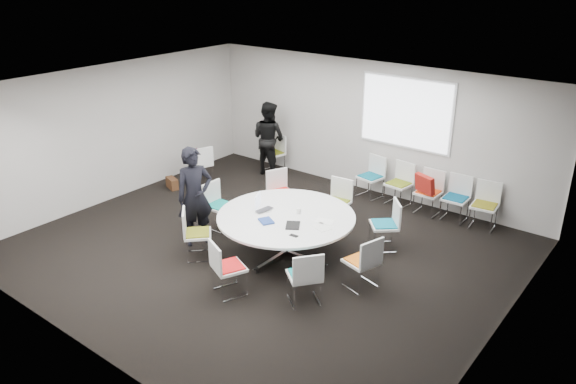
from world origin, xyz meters
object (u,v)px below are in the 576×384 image
Objects in this scene: chair_back_d at (455,207)px; brown_bag at (172,183)px; chair_back_c at (428,200)px; person_back at (269,138)px; chair_person_back at (273,160)px; chair_ring_f at (198,243)px; chair_ring_h at (304,286)px; laptop at (266,211)px; cup at (299,211)px; person_main at (195,196)px; chair_back_a at (370,185)px; chair_ring_a at (361,271)px; chair_ring_c at (336,211)px; chair_ring_d at (281,201)px; chair_ring_b at (384,234)px; chair_back_e at (483,214)px; chair_ring_g at (229,277)px; chair_ring_e at (220,214)px; conference_table at (286,225)px; maroon_bag at (200,156)px; chair_spare_left at (201,171)px; chair_back_b at (398,192)px.

brown_bag is at bearing 20.78° from chair_back_d.
person_back is (-3.94, -0.17, 0.58)m from chair_back_c.
person_back is at bearing 102.23° from chair_person_back.
person_back is at bearing 157.46° from chair_ring_f.
chair_ring_h is at bearing 147.28° from chair_person_back.
laptop is 3.61× the size of cup.
brown_bag is (-5.02, -2.23, -0.16)m from chair_back_c.
person_main is at bearing 121.92° from chair_person_back.
chair_ring_a is at bearing 129.31° from chair_back_a.
chair_ring_c is 1.16m from chair_ring_d.
chair_ring_b is 4.36m from chair_person_back.
chair_back_e is (0.74, 3.20, 0.00)m from chair_ring_a.
brown_bag is (-2.30, 1.43, -0.77)m from person_main.
chair_back_d is at bearing -176.89° from person_back.
chair_ring_c is at bearing 154.43° from person_back.
chair_ring_c is 1.00× the size of chair_ring_h.
chair_person_back is (-4.30, 3.15, 0.00)m from chair_ring_a.
chair_ring_g is 4.58m from chair_back_a.
chair_ring_e is 3.37m from chair_back_a.
conference_table is 1.31× the size of person_main.
person_back is at bearing 133.81° from conference_table.
laptop is (2.38, -2.95, -0.12)m from person_back.
chair_ring_b reaches higher than maroon_bag.
chair_back_c is 3.94m from chair_person_back.
chair_ring_e is 3.09m from person_back.
chair_ring_d is at bearing -76.07° from chair_spare_left.
chair_back_c is at bearing -176.30° from chair_back_b.
chair_person_back is 4.05m from cup.
chair_back_b is (-1.03, 3.20, 0.00)m from chair_ring_a.
maroon_bag is at bearing 179.70° from chair_ring_f.
chair_ring_f is at bearing 60.42° from chair_ring_c.
chair_ring_b is at bearing -2.80° from maroon_bag.
chair_back_d reaches higher than cup.
person_main reaches higher than chair_back_a.
chair_back_b is 2.71× the size of laptop.
chair_ring_h is (1.12, -1.00, -0.28)m from conference_table.
chair_ring_a and chair_back_b have the same top height.
chair_ring_d is 1.00× the size of chair_ring_h.
chair_ring_d and chair_spare_left have the same top height.
chair_ring_f is at bearing 148.26° from laptop.
chair_ring_h is (-0.10, -2.21, 0.00)m from chair_ring_b.
chair_back_c is at bearing 23.01° from chair_ring_a.
chair_spare_left is at bearing 179.58° from chair_ring_f.
chair_back_c is at bearing 68.42° from conference_table.
chair_ring_e is at bearing -18.95° from brown_bag.
chair_ring_g and chair_spare_left have the same top height.
person_back reaches higher than chair_person_back.
conference_table is 2.65× the size of chair_ring_g.
chair_back_e is 5.36m from person_main.
chair_ring_d and chair_back_a have the same top height.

